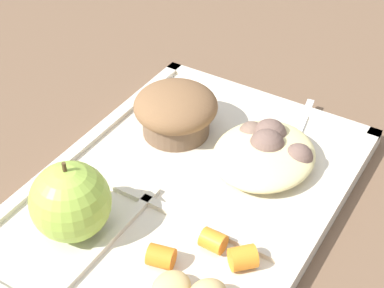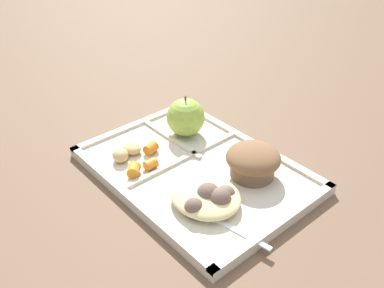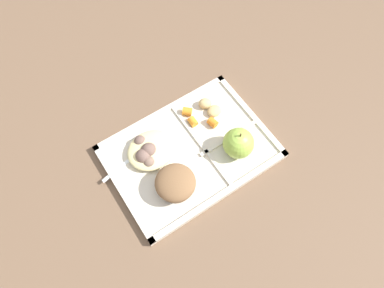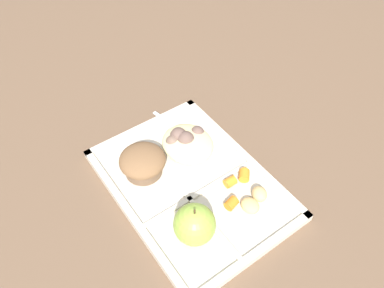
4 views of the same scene
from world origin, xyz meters
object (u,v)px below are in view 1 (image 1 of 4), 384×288
object	(u,v)px
plastic_fork	(292,147)
bran_muffin	(176,111)
lunch_tray	(184,197)
green_apple	(70,202)

from	to	relation	value
plastic_fork	bran_muffin	bearing A→B (deg)	108.65
lunch_tray	bran_muffin	xyz separation A→B (m)	(0.08, 0.06, 0.03)
bran_muffin	plastic_fork	xyz separation A→B (m)	(0.04, -0.12, -0.03)
lunch_tray	plastic_fork	xyz separation A→B (m)	(0.12, -0.06, 0.01)
lunch_tray	bran_muffin	world-z (taller)	bran_muffin
bran_muffin	lunch_tray	bearing A→B (deg)	-142.89
green_apple	bran_muffin	size ratio (longest dim) A/B	0.89
green_apple	plastic_fork	world-z (taller)	green_apple
bran_muffin	green_apple	bearing A→B (deg)	180.00
lunch_tray	green_apple	xyz separation A→B (m)	(-0.09, 0.06, 0.04)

